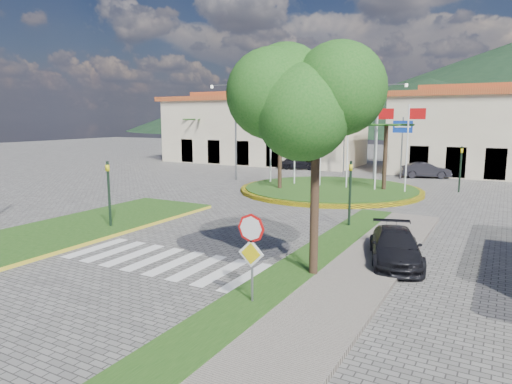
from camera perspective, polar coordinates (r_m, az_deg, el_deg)
The scene contains 23 objects.
ground at distance 14.57m, azimuth -22.12°, elevation -12.21°, with size 160.00×160.00×0.00m, color #5D5A58.
sidewalk_right at distance 12.50m, azimuth 4.07°, elevation -14.81°, with size 4.00×28.00×0.15m, color gray.
verge_right at distance 12.99m, azimuth -0.88°, elevation -13.73°, with size 1.60×28.00×0.18m, color #1B4714.
median_left at distance 23.01m, azimuth -20.83°, elevation -4.07°, with size 5.00×14.00×0.18m, color #1B4714.
crosswalk at distance 17.18m, azimuth -11.65°, elevation -8.39°, with size 8.00×3.00×0.01m, color silver.
roundabout_island at distance 32.60m, azimuth 9.27°, elevation 0.38°, with size 12.70×12.70×6.00m.
stop_sign at distance 12.35m, azimuth -0.58°, elevation -6.60°, with size 0.80×0.11×2.65m.
deciduous_tree at distance 14.37m, azimuth 7.56°, elevation 9.23°, with size 3.60×3.60×6.80m.
traffic_light_left at distance 22.04m, azimuth -17.93°, elevation 0.43°, with size 0.15×0.18×3.20m.
traffic_light_right at distance 21.56m, azimuth 11.69°, elevation 0.50°, with size 0.15×0.18×3.20m.
traffic_light_far at distance 34.64m, azimuth 24.21°, elevation 3.15°, with size 0.18×0.15×3.20m.
direction_sign_west at distance 41.39m, azimuth 10.97°, elevation 6.88°, with size 1.60×0.14×5.20m.
direction_sign_east at distance 40.13m, azimuth 17.82°, elevation 6.53°, with size 1.60×0.14×5.20m.
street_lamp_centre at distance 39.60m, azimuth 14.75°, elevation 8.04°, with size 4.80×0.16×8.00m.
street_lamp_west at distance 37.92m, azimuth -2.56°, elevation 8.29°, with size 4.80×0.16×8.00m.
building_left at distance 52.58m, azimuth 0.77°, elevation 7.94°, with size 23.32×9.54×8.05m.
building_right at distance 46.40m, azimuth 28.12°, elevation 6.67°, with size 19.08×9.54×8.05m.
hill_far_west at distance 162.39m, azimuth 5.03°, elevation 11.35°, with size 140.00×140.00×22.00m, color black.
hill_near_back at distance 139.95m, azimuth 20.63°, elevation 9.90°, with size 110.00×110.00×16.00m, color black.
white_van at distance 46.44m, azimuth 7.78°, elevation 3.57°, with size 1.95×4.23×1.18m, color silver.
car_dark_a at distance 46.15m, azimuth 5.30°, elevation 3.68°, with size 1.57×3.89×1.33m, color black.
car_dark_b at distance 42.03m, azimuth 20.45°, elevation 2.58°, with size 1.42×4.07×1.34m, color black.
car_side_right at distance 17.17m, azimuth 17.02°, elevation -6.55°, with size 1.70×4.17×1.21m, color black.
Camera 1 is at (10.73, -8.38, 5.18)m, focal length 32.00 mm.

